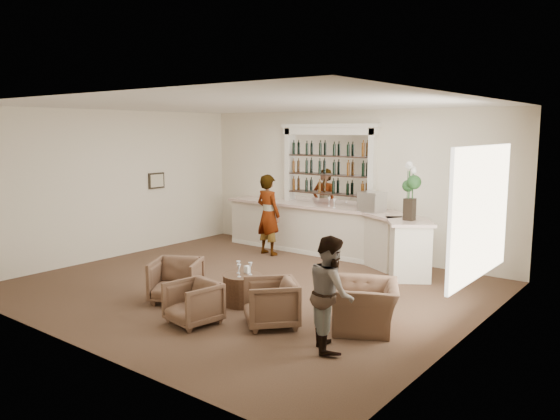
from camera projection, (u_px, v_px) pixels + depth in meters
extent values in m
plane|color=brown|center=(248.00, 287.00, 10.02)|extent=(8.00, 8.00, 0.00)
cube|color=beige|center=(348.00, 183.00, 12.51)|extent=(8.00, 0.04, 3.30)
cube|color=beige|center=(113.00, 184.00, 12.21)|extent=(0.04, 7.00, 3.30)
cube|color=beige|center=(471.00, 221.00, 7.35)|extent=(0.04, 7.00, 3.30)
cube|color=white|center=(247.00, 105.00, 9.54)|extent=(8.00, 7.00, 0.04)
cube|color=white|center=(481.00, 212.00, 7.75)|extent=(0.05, 2.40, 1.90)
cube|color=black|center=(156.00, 181.00, 13.13)|extent=(0.04, 0.46, 0.38)
cube|color=beige|center=(157.00, 181.00, 13.11)|extent=(0.01, 0.38, 0.30)
cube|color=#EEE6CF|center=(304.00, 228.00, 13.01)|extent=(4.00, 0.70, 1.08)
cube|color=beige|center=(303.00, 205.00, 12.91)|extent=(4.10, 0.82, 0.06)
cube|color=#EEE6CF|center=(389.00, 242.00, 11.40)|extent=(1.12, 1.04, 1.08)
cube|color=beige|center=(389.00, 215.00, 11.30)|extent=(1.27, 1.19, 0.06)
cube|color=#EEE6CF|center=(409.00, 251.00, 10.57)|extent=(1.08, 1.14, 1.08)
cube|color=beige|center=(410.00, 222.00, 10.47)|extent=(1.24, 1.29, 0.06)
cube|color=silver|center=(295.00, 251.00, 12.82)|extent=(4.00, 0.06, 0.10)
cube|color=white|center=(329.00, 169.00, 12.76)|extent=(2.15, 0.02, 1.65)
cube|color=silver|center=(289.00, 187.00, 13.48)|extent=(0.14, 0.16, 2.90)
cube|color=silver|center=(371.00, 194.00, 12.08)|extent=(0.14, 0.16, 2.90)
cube|color=silver|center=(329.00, 131.00, 12.58)|extent=(2.52, 0.16, 0.18)
cube|color=silver|center=(329.00, 126.00, 12.56)|extent=(2.64, 0.20, 0.08)
cube|color=#2E1F17|center=(327.00, 194.00, 12.75)|extent=(2.05, 0.20, 0.03)
cube|color=#2E1F17|center=(327.00, 175.00, 12.69)|extent=(2.05, 0.20, 0.03)
cube|color=#2E1F17|center=(327.00, 156.00, 12.62)|extent=(2.05, 0.20, 0.03)
cylinder|color=#513623|center=(243.00, 290.00, 9.00)|extent=(0.65, 0.65, 0.50)
imported|color=gray|center=(268.00, 215.00, 12.53)|extent=(0.73, 0.53, 1.86)
imported|color=gray|center=(331.00, 293.00, 7.11)|extent=(0.92, 0.93, 1.51)
imported|color=brown|center=(176.00, 280.00, 9.16)|extent=(1.07, 1.08, 0.72)
imported|color=brown|center=(193.00, 303.00, 8.08)|extent=(0.79, 0.81, 0.64)
imported|color=brown|center=(271.00, 303.00, 8.00)|extent=(1.06, 1.06, 0.69)
imported|color=brown|center=(366.00, 306.00, 7.90)|extent=(1.29, 1.34, 0.68)
cube|color=silver|center=(372.00, 202.00, 11.55)|extent=(0.55, 0.49, 0.43)
cube|color=black|center=(410.00, 209.00, 10.46)|extent=(0.19, 0.19, 0.42)
cube|color=white|center=(247.00, 269.00, 9.08)|extent=(0.08, 0.08, 0.12)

